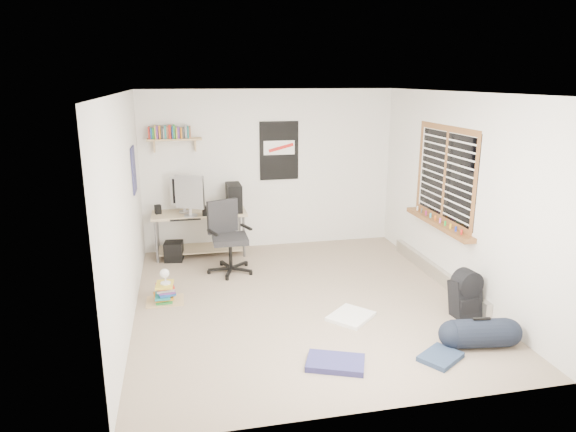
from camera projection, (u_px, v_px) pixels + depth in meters
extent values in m
cube|color=gray|center=(302.00, 301.00, 6.34)|extent=(4.00, 4.50, 0.01)
cube|color=white|center=(304.00, 92.00, 5.69)|extent=(4.00, 4.50, 0.01)
cube|color=silver|center=(270.00, 170.00, 8.14)|extent=(4.00, 0.01, 2.50)
cube|color=silver|center=(125.00, 211.00, 5.61)|extent=(0.01, 4.50, 2.50)
cube|color=silver|center=(459.00, 194.00, 6.42)|extent=(0.01, 4.50, 2.50)
cube|color=tan|center=(200.00, 232.00, 7.90)|extent=(1.54, 1.06, 0.64)
cube|color=#9B9CA0|center=(190.00, 203.00, 7.51)|extent=(0.45, 0.31, 0.49)
cube|color=#9A999E|center=(184.00, 201.00, 7.73)|extent=(0.40, 0.19, 0.43)
cube|color=black|center=(234.00, 199.00, 7.84)|extent=(0.21, 0.44, 0.46)
cube|color=black|center=(185.00, 219.00, 7.55)|extent=(0.45, 0.16, 0.02)
cube|color=black|center=(158.00, 211.00, 7.69)|extent=(0.11, 0.11, 0.18)
cube|color=black|center=(205.00, 212.00, 7.59)|extent=(0.10, 0.10, 0.19)
cube|color=black|center=(230.00, 239.00, 7.15)|extent=(0.85, 0.85, 1.02)
cube|color=tan|center=(175.00, 139.00, 7.61)|extent=(0.80, 0.22, 0.24)
cube|color=black|center=(279.00, 151.00, 8.07)|extent=(0.62, 0.03, 0.92)
cube|color=navy|center=(134.00, 170.00, 6.68)|extent=(0.02, 0.42, 0.60)
cube|color=brown|center=(444.00, 174.00, 6.64)|extent=(0.10, 1.50, 1.26)
cube|color=#B7B2A8|center=(436.00, 273.00, 6.99)|extent=(0.08, 2.50, 0.18)
cube|color=black|center=(465.00, 298.00, 5.91)|extent=(0.37, 0.31, 0.44)
cylinder|color=black|center=(480.00, 334.00, 5.21)|extent=(0.33, 0.33, 0.58)
cube|color=white|center=(351.00, 316.00, 5.86)|extent=(0.63, 0.63, 0.04)
cube|color=navy|center=(335.00, 363.00, 4.89)|extent=(0.64, 0.53, 0.06)
cube|color=#21314C|center=(440.00, 357.00, 5.00)|extent=(0.51, 0.48, 0.05)
cube|color=brown|center=(164.00, 290.00, 6.27)|extent=(0.57, 0.51, 0.32)
cube|color=white|center=(165.00, 273.00, 6.19)|extent=(0.17, 0.23, 0.21)
cube|color=black|center=(174.00, 251.00, 7.70)|extent=(0.30, 0.30, 0.30)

